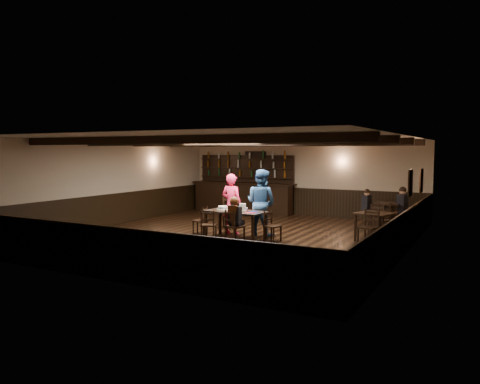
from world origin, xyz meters
The scene contains 25 objects.
ground centered at (0.00, 0.00, 0.00)m, with size 10.00×10.00×0.00m, color black.
room_shell centered at (0.01, 0.04, 1.75)m, with size 9.02×10.02×2.71m.
dining_table centered at (0.13, -0.28, 0.67)m, with size 1.67×0.92×0.75m.
chair_near_left centered at (-0.34, -0.92, 0.48)m, with size 0.48×0.47×0.82m.
chair_near_right centered at (0.42, -0.96, 0.51)m, with size 0.52×0.50×0.87m.
chair_end_left centered at (-0.99, -0.19, 0.46)m, with size 0.42×0.43×0.79m.
chair_end_right centered at (1.12, -0.18, 0.47)m, with size 0.43×0.44×0.81m.
chair_far_pushed centered at (-0.89, 1.07, 0.56)m, with size 0.49×0.47×0.96m.
woman_pink centered at (-0.32, 0.30, 0.86)m, with size 0.63×0.41×1.72m, color #FC2544.
man_blue centered at (0.54, 0.45, 0.93)m, with size 0.90×0.70×1.86m, color navy.
seated_person centered at (0.45, -0.90, 0.81)m, with size 0.32×0.47×0.77m.
cake centered at (-0.33, -0.19, 0.80)m, with size 0.32×0.32×0.10m.
plate_stack_a centered at (0.10, -0.32, 0.83)m, with size 0.16×0.16×0.15m, color white.
plate_stack_b centered at (0.32, -0.23, 0.86)m, with size 0.17×0.17×0.21m, color white.
tea_light centered at (0.24, -0.14, 0.78)m, with size 0.05×0.05×0.06m.
salt_shaker centered at (0.49, -0.36, 0.79)m, with size 0.03×0.03×0.08m, color silver.
pepper_shaker centered at (0.54, -0.34, 0.79)m, with size 0.03×0.03×0.08m, color #A5A8AD.
drink_glass centered at (0.42, -0.20, 0.81)m, with size 0.07×0.07×0.11m, color silver.
menu_red centered at (0.66, -0.43, 0.75)m, with size 0.28×0.19×0.00m, color maroon.
menu_blue centered at (0.65, -0.22, 0.75)m, with size 0.30×0.21×0.00m, color #0D1444.
bar_counter centered at (-2.28, 4.72, 0.73)m, with size 4.19×0.70×2.20m.
back_table_a centered at (3.51, 1.12, 0.65)m, with size 1.06×1.06×0.75m.
back_table_b centered at (3.34, 3.72, 0.65)m, with size 0.78×0.78×0.75m.
bg_patron_left centered at (2.67, 3.79, 0.81)m, with size 0.27×0.37×0.69m.
bg_patron_right centered at (3.77, 3.75, 0.87)m, with size 0.31×0.43×0.80m.
Camera 1 is at (6.19, -11.20, 2.35)m, focal length 35.00 mm.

